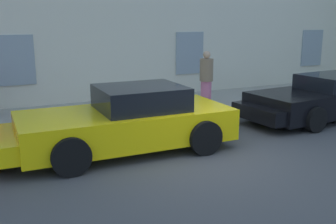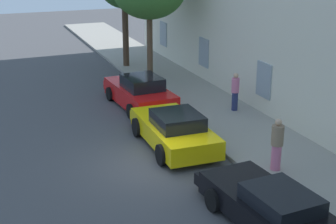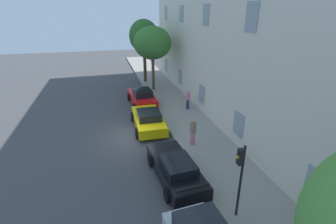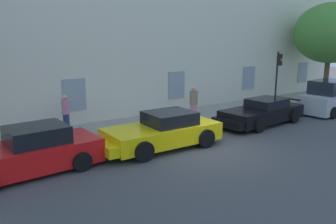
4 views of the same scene
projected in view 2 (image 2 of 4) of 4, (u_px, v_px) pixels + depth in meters
ground_plane at (155, 164)px, 17.24m from camera, size 80.00×80.00×0.00m
sidewalk at (263, 144)px, 18.69m from camera, size 60.00×3.55×0.14m
sportscar_red_lead at (139, 92)px, 23.15m from camera, size 5.02×2.34×1.48m
sportscar_yellow_flank at (172, 129)px, 18.67m from camera, size 4.96×2.26×1.39m
sportscar_white_middle at (268, 206)px, 13.37m from camera, size 5.17×2.29×1.24m
pedestrian_admiring at (235, 91)px, 21.96m from camera, size 0.47×0.47×1.67m
pedestrian_strolling at (277, 144)px, 16.23m from camera, size 0.41×0.41×1.75m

